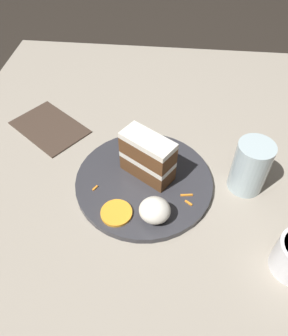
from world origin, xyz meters
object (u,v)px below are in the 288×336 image
Objects in this scene: cake_slice at (148,157)px; menu_card at (50,127)px; cream_dollop at (155,210)px; drinking_glass at (249,169)px; orange_garnish at (116,213)px; plate at (144,181)px.

cake_slice reaches higher than menu_card.
cake_slice is at bearing -81.35° from menu_card.
cream_dollop is 0.22m from drinking_glass.
orange_garnish is (0.08, -0.00, -0.02)m from cream_dollop.
cake_slice is at bearing -77.72° from cream_dollop.
drinking_glass is at bearing -69.92° from menu_card.
cake_slice reaches higher than orange_garnish.
cream_dollop reaches higher than plate.
cake_slice is at bearing -107.14° from plate.
drinking_glass reaches higher than menu_card.
menu_card is at bearing -41.27° from cream_dollop.
cream_dollop reaches higher than menu_card.
cream_dollop is at bearing -134.27° from cake_slice.
plate is 1.58× the size of menu_card.
orange_garnish is 0.29m from drinking_glass.
drinking_glass is at bearing -148.63° from cream_dollop.
drinking_glass reaches higher than plate.
drinking_glass is (-0.21, 0.00, -0.01)m from cake_slice.
orange_garnish is 0.33× the size of menu_card.
cream_dollop is at bearing 178.68° from orange_garnish.
menu_card is at bearing -31.36° from plate.
cream_dollop is 0.39m from menu_card.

